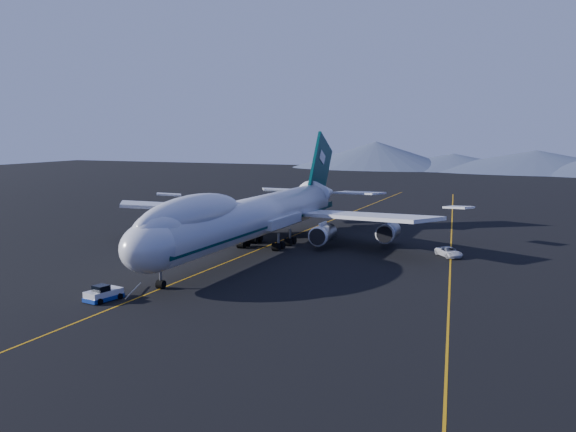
% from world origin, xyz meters
% --- Properties ---
extents(ground, '(500.00, 500.00, 0.00)m').
position_xyz_m(ground, '(0.00, 0.00, 0.00)').
color(ground, black).
rests_on(ground, ground).
extents(taxiway_line_main, '(0.25, 220.00, 0.01)m').
position_xyz_m(taxiway_line_main, '(0.00, 0.00, 0.01)').
color(taxiway_line_main, '#CD8A0C').
rests_on(taxiway_line_main, ground).
extents(taxiway_line_side, '(28.08, 198.09, 0.01)m').
position_xyz_m(taxiway_line_side, '(30.00, 10.00, 0.01)').
color(taxiway_line_side, '#CD8A0C').
rests_on(taxiway_line_side, ground).
extents(boeing_747, '(59.62, 72.43, 19.37)m').
position_xyz_m(boeing_747, '(0.00, 0.03, 5.81)').
color(boeing_747, silver).
rests_on(boeing_747, ground).
extents(pushback_tug, '(3.23, 4.77, 1.92)m').
position_xyz_m(pushback_tug, '(-3.00, -33.72, 0.60)').
color(pushback_tug, silver).
rests_on(pushback_tug, ground).
extents(service_van, '(5.24, 5.76, 1.49)m').
position_xyz_m(service_van, '(30.00, 7.98, 0.75)').
color(service_van, silver).
rests_on(service_van, ground).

